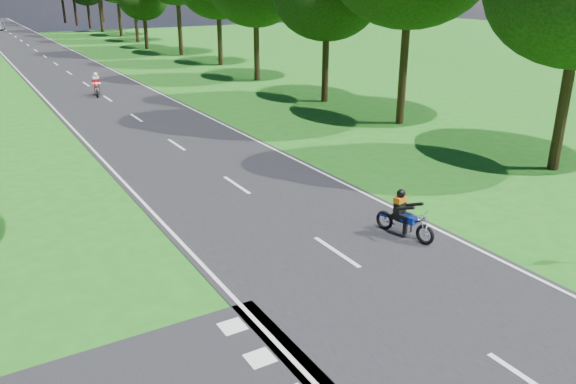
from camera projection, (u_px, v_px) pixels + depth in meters
ground at (386, 286)px, 13.04m from camera, size 160.00×160.00×0.00m
main_road at (45, 57)px, 53.35m from camera, size 7.00×140.00×0.02m
road_markings at (46, 59)px, 51.77m from camera, size 7.40×140.00×0.01m
rider_near_blue at (405, 214)px, 15.31m from camera, size 0.89×1.69×1.34m
rider_far_red at (97, 84)px, 34.62m from camera, size 0.92×1.78×1.41m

